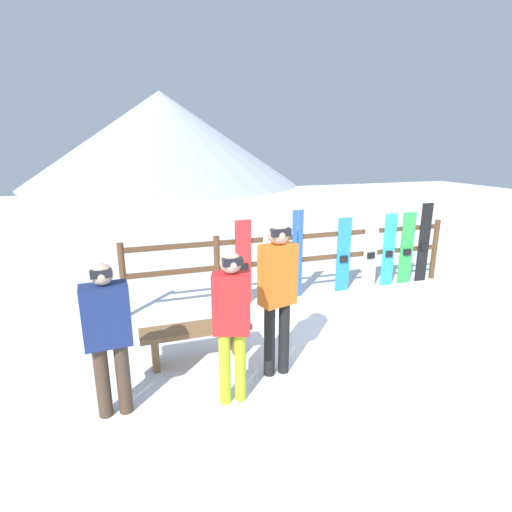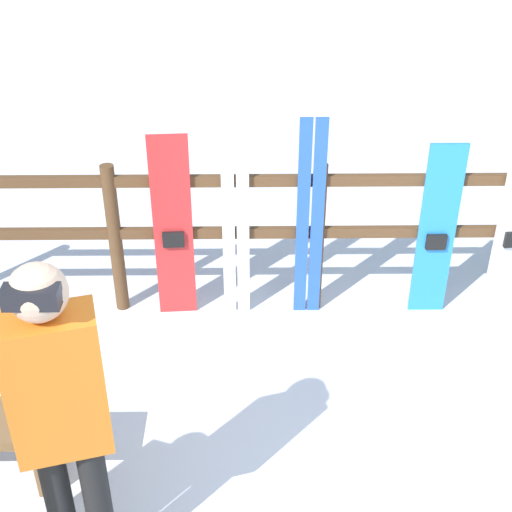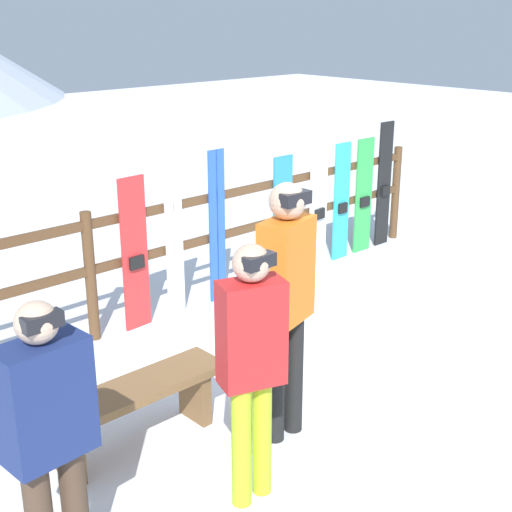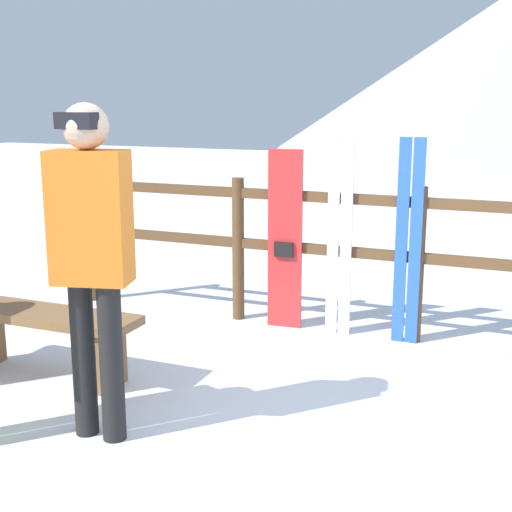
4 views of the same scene
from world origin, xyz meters
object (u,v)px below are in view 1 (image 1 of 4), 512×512
person_orange (278,287)px  snowboard_red (243,263)px  snowboard_cyan (389,250)px  snowboard_green (407,249)px  ski_pair_blue (297,254)px  snowboard_white (371,252)px  bench (196,336)px  snowboard_blue (343,255)px  ski_pair_white (269,257)px  person_navy (108,331)px  person_red (232,316)px  snowboard_black_stripe (424,243)px

person_orange → snowboard_red: person_orange is taller
snowboard_cyan → snowboard_green: snowboard_green is taller
ski_pair_blue → snowboard_white: (1.50, -0.00, -0.08)m
snowboard_cyan → snowboard_red: bearing=180.0°
bench → snowboard_blue: bearing=28.2°
ski_pair_white → person_navy: bearing=-136.7°
person_orange → snowboard_red: (0.27, 2.21, -0.36)m
person_red → snowboard_black_stripe: person_red is taller
snowboard_white → snowboard_black_stripe: (1.21, 0.00, 0.07)m
snowboard_green → snowboard_cyan: bearing=-180.0°
person_navy → person_red: 1.20m
person_orange → snowboard_red: bearing=83.1°
snowboard_red → person_orange: bearing=-96.9°
person_orange → person_red: person_orange is taller
bench → person_orange: (0.84, -0.59, 0.74)m
snowboard_green → snowboard_black_stripe: snowboard_black_stripe is taller
ski_pair_blue → snowboard_black_stripe: bearing=-0.1°
bench → snowboard_red: 2.00m
person_orange → snowboard_cyan: (3.16, 2.21, -0.39)m
ski_pair_white → snowboard_blue: 1.46m
snowboard_cyan → snowboard_black_stripe: bearing=0.0°
snowboard_blue → snowboard_cyan: bearing=0.0°
ski_pair_white → snowboard_green: 2.85m
snowboard_cyan → snowboard_black_stripe: snowboard_black_stripe is taller
snowboard_black_stripe → snowboard_cyan: bearing=-180.0°
person_red → snowboard_black_stripe: 5.27m
ski_pair_white → snowboard_white: 2.04m
bench → ski_pair_white: ski_pair_white is taller
person_red → snowboard_green: (4.20, 2.56, -0.28)m
person_orange → person_navy: size_ratio=1.15×
ski_pair_blue → snowboard_white: bearing=-0.1°
person_orange → snowboard_black_stripe: (3.97, 2.21, -0.31)m
person_red → snowboard_red: 2.73m
person_orange → ski_pair_white: person_orange is taller
snowboard_blue → person_red: bearing=-137.6°
person_navy → snowboard_black_stripe: person_navy is taller
person_red → ski_pair_blue: bearing=53.7°
snowboard_green → snowboard_black_stripe: size_ratio=0.90×
ski_pair_white → ski_pair_blue: size_ratio=1.00×
ski_pair_blue → snowboard_cyan: 1.91m
person_red → snowboard_white: size_ratio=1.16×
person_orange → person_navy: bearing=-174.6°
snowboard_green → person_orange: bearing=-148.2°
snowboard_black_stripe → snowboard_red: bearing=-180.0°
person_red → snowboard_blue: size_ratio=1.19×
ski_pair_blue → snowboard_blue: 0.93m
snowboard_blue → snowboard_white: 0.58m
snowboard_blue → person_orange: bearing=-134.6°
person_navy → snowboard_black_stripe: bearing=22.4°
snowboard_cyan → person_navy: bearing=-154.4°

